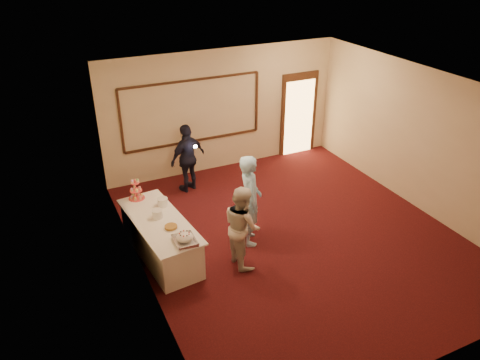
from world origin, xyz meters
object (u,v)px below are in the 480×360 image
tart (171,227)px  pavlova_tray (185,238)px  plate_stack_b (163,202)px  plate_stack_a (157,214)px  man (250,200)px  buffet_table (161,238)px  cupcake_stand (136,191)px  woman (242,226)px  guest (188,158)px

tart → pavlova_tray: bearing=-80.6°
plate_stack_b → tart: (-0.10, -0.79, -0.06)m
plate_stack_b → plate_stack_a: bearing=-119.9°
pavlova_tray → plate_stack_a: (-0.19, 0.93, 0.00)m
pavlova_tray → man: (1.49, 0.57, 0.06)m
plate_stack_b → tart: size_ratio=0.77×
buffet_table → tart: (0.12, -0.35, 0.41)m
cupcake_stand → pavlova_tray: bearing=-78.6°
plate_stack_b → tart: bearing=-97.0°
buffet_table → plate_stack_b: 0.68m
woman → plate_stack_b: bearing=39.6°
cupcake_stand → guest: 1.95m
buffet_table → plate_stack_a: bearing=86.4°
cupcake_stand → woman: bearing=-50.6°
plate_stack_b → man: (1.47, -0.72, 0.06)m
cupcake_stand → man: 2.21m
woman → buffet_table: bearing=57.1°
plate_stack_b → guest: 2.08m
buffet_table → cupcake_stand: 1.10m
cupcake_stand → tart: size_ratio=1.79×
pavlova_tray → guest: 3.25m
man → guest: man is taller
plate_stack_b → guest: (1.12, 1.75, -0.05)m
woman → guest: size_ratio=0.95×
buffet_table → man: bearing=-9.1°
buffet_table → guest: bearing=58.8°
cupcake_stand → tart: (0.28, -1.29, -0.14)m
man → woman: man is taller
buffet_table → cupcake_stand: cupcake_stand is taller
plate_stack_a → buffet_table: bearing=-93.6°
cupcake_stand → guest: guest is taller
pavlova_tray → cupcake_stand: (-0.36, 1.79, 0.09)m
plate_stack_b → tart: plate_stack_b is taller
buffet_table → plate_stack_b: bearing=64.7°
plate_stack_b → woman: (1.06, -1.25, -0.08)m
man → guest: (-0.35, 2.47, -0.10)m
buffet_table → guest: (1.33, 2.20, 0.42)m
cupcake_stand → plate_stack_a: 0.88m
pavlova_tray → tart: 0.51m
tart → cupcake_stand: bearing=102.1°
tart → plate_stack_a: bearing=104.2°
buffet_table → woman: bearing=-32.2°
pavlova_tray → cupcake_stand: size_ratio=1.09×
guest → buffet_table: bearing=37.9°
buffet_table → guest: size_ratio=1.41×
guest → man: bearing=77.2°
pavlova_tray → plate_stack_a: 0.95m
cupcake_stand → tart: 1.33m
plate_stack_b → woman: woman is taller
tart → woman: size_ratio=0.17×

